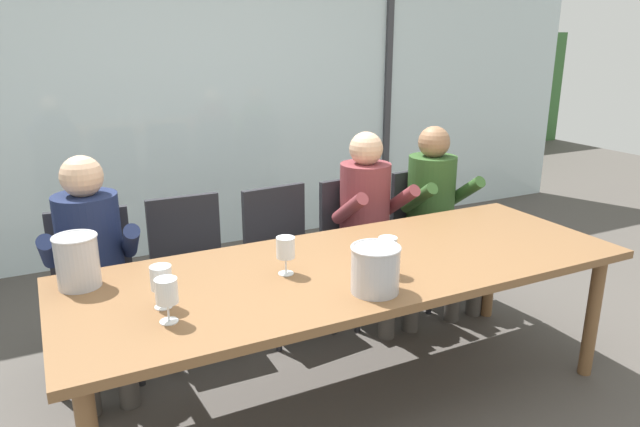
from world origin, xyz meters
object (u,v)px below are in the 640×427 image
Objects in this scene: dining_table at (353,276)px; chair_right_of_center at (356,236)px; chair_left_of_center at (191,262)px; person_olive_shirt at (437,204)px; chair_near_window_right at (425,224)px; wine_glass_by_left_taster at (286,249)px; chair_center at (283,248)px; wine_glass_by_right_taster at (167,293)px; person_navy_polo at (92,258)px; wine_glass_near_bucket at (161,280)px; ice_bucket_primary at (375,268)px; ice_bucket_secondary at (77,261)px; person_maroon_top at (371,215)px; chair_near_curtain at (93,280)px; wine_glass_center_pour at (388,248)px.

chair_right_of_center is (0.53, 0.87, -0.16)m from dining_table.
chair_left_of_center is 0.73× the size of person_olive_shirt.
wine_glass_by_left_taster reaches higher than chair_near_window_right.
wine_glass_by_right_taster reaches higher than chair_center.
person_navy_polo reaches higher than wine_glass_near_bucket.
chair_center is 4.99× the size of wine_glass_by_right_taster.
dining_table is at bearing -31.75° from person_navy_polo.
ice_bucket_secondary is at bearing 151.05° from ice_bucket_primary.
person_maroon_top is 1.76m from wine_glass_by_right_taster.
person_navy_polo reaches higher than chair_near_curtain.
person_maroon_top reaches higher than ice_bucket_primary.
chair_right_of_center is at bearing 58.83° from dining_table.
person_navy_polo is 0.85m from wine_glass_near_bucket.
wine_glass_by_left_taster is at bearing -143.39° from person_maroon_top.
chair_left_of_center is at bearing 44.73° from ice_bucket_secondary.
chair_center is 4.99× the size of wine_glass_by_left_taster.
wine_glass_by_left_taster is 0.61m from wine_glass_by_right_taster.
person_navy_polo is at bearing 133.50° from ice_bucket_primary.
wine_glass_center_pour is at bearing -136.82° from person_olive_shirt.
wine_glass_by_right_taster reaches higher than chair_near_curtain.
person_navy_polo is (-0.53, -0.16, 0.17)m from chair_left_of_center.
chair_near_window_right is 4.99× the size of wine_glass_center_pour.
chair_near_curtain is 2.16m from chair_near_window_right.
ice_bucket_primary is (-0.60, -1.18, 0.32)m from chair_right_of_center.
chair_near_curtain is 1.10m from chair_center.
wine_glass_by_right_taster is (-0.01, -0.13, 0.00)m from wine_glass_near_bucket.
dining_table is at bearing -32.57° from chair_near_curtain.
wine_glass_center_pour is at bearing -119.48° from chair_right_of_center.
wine_glass_center_pour reaches higher than dining_table.
wine_glass_near_bucket reaches higher than chair_center.
ice_bucket_primary is at bearing -122.99° from chair_right_of_center.
person_maroon_top is 6.83× the size of wine_glass_by_left_taster.
person_olive_shirt is at bearing -11.82° from chair_center.
chair_left_of_center is 1.14m from person_maroon_top.
person_olive_shirt reaches higher than dining_table.
person_olive_shirt is (2.17, -0.00, 0.00)m from person_navy_polo.
wine_glass_by_left_taster is at bearing -117.38° from chair_center.
ice_bucket_secondary is at bearing 159.11° from wine_glass_center_pour.
ice_bucket_primary is (0.48, -1.22, 0.32)m from chair_left_of_center.
wine_glass_near_bucket is at bearing 86.45° from wine_glass_by_right_taster.
chair_left_of_center is 1.09m from wine_glass_near_bucket.
ice_bucket_secondary is 1.32× the size of wine_glass_near_bucket.
chair_right_of_center is at bearing 63.01° from ice_bucket_primary.
chair_right_of_center is 1.19m from wine_glass_center_pour.
person_olive_shirt is at bearing -4.50° from chair_left_of_center.
chair_near_window_right is 0.73× the size of person_maroon_top.
ice_bucket_secondary is (-1.74, -0.46, 0.17)m from person_maroon_top.
chair_near_window_right is 1.49m from wine_glass_center_pour.
dining_table is at bearing -5.09° from wine_glass_by_left_taster.
person_navy_polo is at bearing -179.59° from person_olive_shirt.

